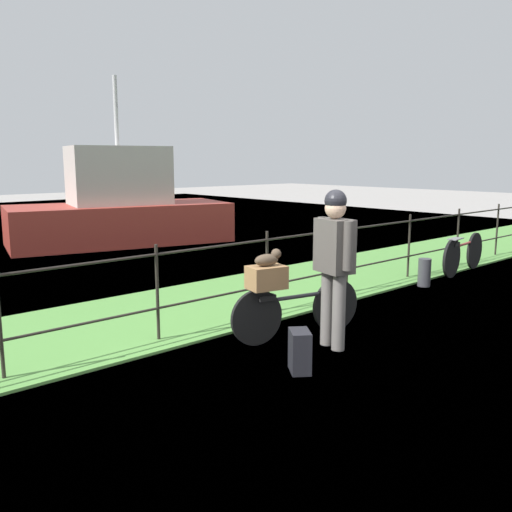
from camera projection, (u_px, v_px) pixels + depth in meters
name	position (u px, v px, depth m)	size (l,w,h in m)	color
ground_plane	(342.00, 372.00, 5.21)	(60.00, 60.00, 0.00)	#9E9993
grass_strip	(176.00, 311.00, 7.24)	(27.00, 2.40, 0.03)	#569342
harbor_water	(11.00, 252.00, 11.90)	(30.00, 30.00, 0.00)	#426684
iron_fence	(217.00, 276.00, 6.50)	(18.04, 0.04, 1.09)	#28231E
bicycle_main	(296.00, 310.00, 6.15)	(1.63, 0.41, 0.61)	black
wooden_crate	(266.00, 277.00, 5.89)	(0.40, 0.27, 0.25)	olive
terrier_dog	(269.00, 259.00, 5.87)	(0.32, 0.20, 0.18)	#4C3D2D
cyclist_person	(334.00, 255.00, 5.73)	(0.34, 0.53, 1.68)	slate
backpack_on_paving	(300.00, 351.00, 5.18)	(0.28, 0.18, 0.40)	black
mooring_bollard	(424.00, 272.00, 8.70)	(0.20, 0.20, 0.44)	#38383D
bicycle_parked	(463.00, 253.00, 9.68)	(1.74, 0.28, 0.67)	black
moored_boat_near	(120.00, 209.00, 13.12)	(5.42, 3.25, 3.89)	#9E3328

